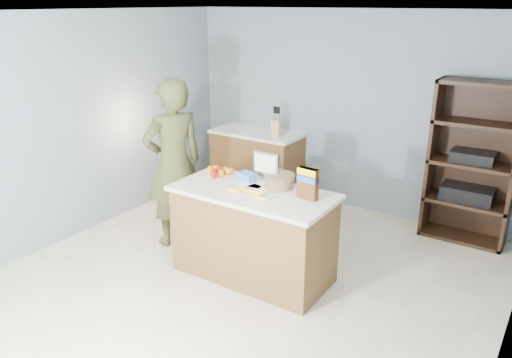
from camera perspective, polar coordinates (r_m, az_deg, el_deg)
The scene contains 15 objects.
floor at distance 4.87m, azimuth -2.32°, elevation -12.33°, with size 4.50×5.00×0.02m, color beige.
walls at distance 4.23m, azimuth -2.63°, elevation 6.99°, with size 4.52×5.02×2.51m.
counter_peninsula at distance 4.88m, azimuth -0.32°, elevation -6.64°, with size 1.56×0.76×0.90m.
back_cabinet at distance 6.96m, azimuth 0.13°, elevation 1.88°, with size 1.24×0.62×0.90m.
shelving_unit at distance 6.01m, azimuth 23.50°, elevation 1.41°, with size 0.90×0.40×1.80m.
person at distance 5.46m, azimuth -9.37°, elevation 1.74°, with size 0.67×0.44×1.84m, color #3C401F.
knife_block at distance 6.57m, azimuth 2.35°, elevation 5.93°, with size 0.12×0.10×0.31m.
envelopes at distance 4.78m, azimuth -0.14°, elevation -0.85°, with size 0.32×0.16×0.00m.
bananas at distance 4.59m, azimuth -0.99°, elevation -1.56°, with size 0.49×0.15×0.04m.
apples at distance 5.09m, azimuth -4.50°, elevation 0.82°, with size 0.12×0.23×0.08m.
oranges at distance 5.14m, azimuth -4.09°, elevation 0.95°, with size 0.28×0.18×0.07m.
blue_carton at distance 4.93m, azimuth -0.99°, elevation 0.26°, with size 0.18×0.12×0.08m, color blue.
salad_bowl at distance 4.76m, azimuth 2.64°, elevation -0.28°, with size 0.30×0.30×0.13m.
tv at distance 4.91m, azimuth 1.18°, elevation 1.65°, with size 0.28×0.12×0.28m.
cereal_box at distance 4.46m, azimuth 5.95°, elevation -0.26°, with size 0.20×0.09×0.29m.
Camera 1 is at (2.43, -3.34, 2.58)m, focal length 35.00 mm.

